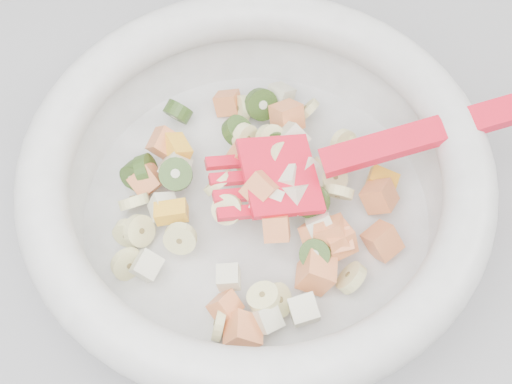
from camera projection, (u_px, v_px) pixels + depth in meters
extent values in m
cube|color=gray|center=(347.00, 345.00, 1.07)|extent=(2.00, 0.60, 0.90)
cylinder|color=#B8B8B6|center=(256.00, 216.00, 0.64)|extent=(0.29, 0.29, 0.02)
torus|color=#B8B8B6|center=(256.00, 171.00, 0.59)|extent=(0.36, 0.36, 0.04)
cylinder|color=#F5F4A3|center=(273.00, 153.00, 0.63)|extent=(0.02, 0.03, 0.03)
cylinder|color=#F5F4A3|center=(299.00, 201.00, 0.60)|extent=(0.02, 0.03, 0.02)
cylinder|color=#F5F4A3|center=(271.00, 140.00, 0.63)|extent=(0.04, 0.03, 0.03)
cylinder|color=#F5F4A3|center=(227.00, 210.00, 0.59)|extent=(0.03, 0.03, 0.03)
cylinder|color=#F5F4A3|center=(139.00, 231.00, 0.61)|extent=(0.03, 0.03, 0.03)
cylinder|color=#F5F4A3|center=(219.00, 323.00, 0.57)|extent=(0.02, 0.03, 0.03)
cylinder|color=#F5F4A3|center=(134.00, 202.00, 0.62)|extent=(0.03, 0.02, 0.03)
cylinder|color=#F5F4A3|center=(323.00, 170.00, 0.62)|extent=(0.02, 0.03, 0.02)
cylinder|color=#F5F4A3|center=(351.00, 278.00, 0.59)|extent=(0.03, 0.03, 0.03)
cylinder|color=#F5F4A3|center=(281.00, 157.00, 0.61)|extent=(0.03, 0.03, 0.02)
cylinder|color=#F5F4A3|center=(219.00, 183.00, 0.61)|extent=(0.03, 0.03, 0.03)
cylinder|color=#F5F4A3|center=(344.00, 143.00, 0.65)|extent=(0.03, 0.02, 0.03)
cylinder|color=#F5F4A3|center=(338.00, 192.00, 0.62)|extent=(0.03, 0.02, 0.03)
cylinder|color=#F5F4A3|center=(128.00, 233.00, 0.61)|extent=(0.03, 0.02, 0.03)
cylinder|color=#F5F4A3|center=(128.00, 264.00, 0.60)|extent=(0.03, 0.02, 0.04)
cylinder|color=#F5F4A3|center=(242.00, 108.00, 0.68)|extent=(0.01, 0.02, 0.02)
cylinder|color=#F5F4A3|center=(307.00, 110.00, 0.67)|extent=(0.03, 0.02, 0.03)
cylinder|color=#F5F4A3|center=(277.00, 300.00, 0.58)|extent=(0.03, 0.03, 0.03)
cylinder|color=#F5F4A3|center=(263.00, 297.00, 0.57)|extent=(0.03, 0.03, 0.02)
cylinder|color=#F5F4A3|center=(349.00, 151.00, 0.65)|extent=(0.02, 0.03, 0.03)
cylinder|color=#F5F4A3|center=(333.00, 178.00, 0.62)|extent=(0.03, 0.03, 0.03)
cylinder|color=#F5F4A3|center=(180.00, 239.00, 0.59)|extent=(0.04, 0.02, 0.04)
cylinder|color=#F5F4A3|center=(245.00, 137.00, 0.64)|extent=(0.03, 0.03, 0.02)
cube|color=#FE8450|center=(334.00, 235.00, 0.59)|extent=(0.03, 0.03, 0.04)
cube|color=#FE8450|center=(338.00, 240.00, 0.59)|extent=(0.03, 0.03, 0.03)
cube|color=#FE8450|center=(228.00, 103.00, 0.68)|extent=(0.03, 0.03, 0.03)
cube|color=#FE8450|center=(244.00, 156.00, 0.62)|extent=(0.03, 0.03, 0.03)
cube|color=#FE8450|center=(379.00, 196.00, 0.62)|extent=(0.03, 0.03, 0.03)
cube|color=#FE8450|center=(340.00, 241.00, 0.59)|extent=(0.02, 0.03, 0.03)
cube|color=#FE8450|center=(243.00, 331.00, 0.57)|extent=(0.03, 0.03, 0.03)
cube|color=#FE8450|center=(318.00, 233.00, 0.60)|extent=(0.03, 0.03, 0.03)
cube|color=#FE8450|center=(147.00, 180.00, 0.64)|extent=(0.03, 0.03, 0.03)
cube|color=#FE8450|center=(261.00, 189.00, 0.59)|extent=(0.03, 0.03, 0.03)
cube|color=#FE8450|center=(166.00, 144.00, 0.64)|extent=(0.04, 0.03, 0.03)
cube|color=#FE8450|center=(382.00, 241.00, 0.61)|extent=(0.03, 0.04, 0.03)
cube|color=#FE8450|center=(287.00, 117.00, 0.66)|extent=(0.03, 0.03, 0.03)
cube|color=#FE8450|center=(277.00, 228.00, 0.59)|extent=(0.03, 0.03, 0.03)
cube|color=#FE8450|center=(316.00, 273.00, 0.59)|extent=(0.04, 0.03, 0.03)
cube|color=#FE8450|center=(225.00, 307.00, 0.57)|extent=(0.03, 0.03, 0.03)
cylinder|color=#4F862C|center=(238.00, 131.00, 0.64)|extent=(0.03, 0.03, 0.02)
cylinder|color=#4F862C|center=(178.00, 112.00, 0.67)|extent=(0.03, 0.03, 0.03)
cylinder|color=#4F862C|center=(316.00, 254.00, 0.59)|extent=(0.03, 0.03, 0.03)
cylinder|color=#4F862C|center=(273.00, 143.00, 0.64)|extent=(0.03, 0.02, 0.03)
cylinder|color=#4F862C|center=(146.00, 170.00, 0.64)|extent=(0.02, 0.04, 0.03)
cylinder|color=#4F862C|center=(312.00, 201.00, 0.60)|extent=(0.04, 0.04, 0.02)
cylinder|color=#4F862C|center=(176.00, 174.00, 0.62)|extent=(0.03, 0.03, 0.02)
cylinder|color=#4F862C|center=(136.00, 176.00, 0.64)|extent=(0.03, 0.03, 0.03)
cylinder|color=#4F862C|center=(261.00, 104.00, 0.67)|extent=(0.04, 0.03, 0.04)
cube|color=beige|center=(286.00, 182.00, 0.60)|extent=(0.03, 0.03, 0.03)
cube|color=beige|center=(266.00, 201.00, 0.59)|extent=(0.03, 0.04, 0.03)
cube|color=beige|center=(280.00, 96.00, 0.68)|extent=(0.03, 0.03, 0.03)
cube|color=beige|center=(163.00, 207.00, 0.62)|extent=(0.02, 0.02, 0.02)
cube|color=beige|center=(304.00, 310.00, 0.57)|extent=(0.02, 0.02, 0.03)
cube|color=beige|center=(321.00, 227.00, 0.59)|extent=(0.02, 0.02, 0.03)
cube|color=beige|center=(291.00, 139.00, 0.64)|extent=(0.03, 0.04, 0.03)
cube|color=beige|center=(293.00, 199.00, 0.60)|extent=(0.03, 0.03, 0.03)
cube|color=beige|center=(266.00, 319.00, 0.57)|extent=(0.03, 0.03, 0.03)
cube|color=beige|center=(307.00, 175.00, 0.62)|extent=(0.04, 0.03, 0.03)
cube|color=beige|center=(175.00, 166.00, 0.63)|extent=(0.03, 0.03, 0.03)
cube|color=beige|center=(229.00, 277.00, 0.58)|extent=(0.02, 0.02, 0.02)
cube|color=beige|center=(147.00, 266.00, 0.59)|extent=(0.03, 0.03, 0.03)
cube|color=yellow|center=(383.00, 179.00, 0.64)|extent=(0.03, 0.03, 0.02)
cube|color=yellow|center=(171.00, 212.00, 0.60)|extent=(0.03, 0.02, 0.02)
cube|color=yellow|center=(177.00, 148.00, 0.64)|extent=(0.02, 0.03, 0.02)
cube|color=red|center=(280.00, 176.00, 0.60)|extent=(0.06, 0.07, 0.02)
cube|color=red|center=(224.00, 162.00, 0.61)|extent=(0.03, 0.01, 0.01)
cube|color=red|center=(228.00, 179.00, 0.60)|extent=(0.03, 0.01, 0.01)
cube|color=red|center=(232.00, 196.00, 0.59)|extent=(0.03, 0.01, 0.01)
cube|color=red|center=(236.00, 213.00, 0.58)|extent=(0.03, 0.01, 0.01)
cube|color=red|center=(454.00, 126.00, 0.59)|extent=(0.21, 0.03, 0.05)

